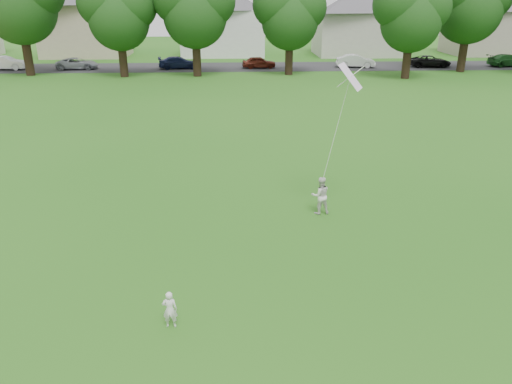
{
  "coord_description": "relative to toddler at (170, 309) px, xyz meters",
  "views": [
    {
      "loc": [
        1.01,
        -9.91,
        7.09
      ],
      "look_at": [
        1.58,
        2.0,
        2.3
      ],
      "focal_mm": 35.0,
      "sensor_mm": 36.0,
      "label": 1
    }
  ],
  "objects": [
    {
      "name": "ground",
      "position": [
        0.48,
        0.42,
        -0.46
      ],
      "size": [
        160.0,
        160.0,
        0.0
      ],
      "primitive_type": "plane",
      "color": "#205A14",
      "rests_on": "ground"
    },
    {
      "name": "street",
      "position": [
        0.48,
        42.42,
        -0.46
      ],
      "size": [
        90.0,
        7.0,
        0.01
      ],
      "primitive_type": "cube",
      "color": "#2D2D30",
      "rests_on": "ground"
    },
    {
      "name": "toddler",
      "position": [
        0.0,
        0.0,
        0.0
      ],
      "size": [
        0.34,
        0.22,
        0.92
      ],
      "primitive_type": "imported",
      "rotation": [
        0.0,
        0.0,
        3.14
      ],
      "color": "silver",
      "rests_on": "ground"
    },
    {
      "name": "older_boy",
      "position": [
        4.42,
        6.08,
        0.2
      ],
      "size": [
        0.7,
        0.58,
        1.32
      ],
      "primitive_type": "imported",
      "rotation": [
        0.0,
        0.0,
        3.26
      ],
      "color": "silver",
      "rests_on": "ground"
    },
    {
      "name": "kite",
      "position": [
        4.81,
        6.12,
        2.33
      ],
      "size": [
        1.03,
        1.2,
        4.11
      ],
      "color": "white",
      "rests_on": "ground"
    },
    {
      "name": "tree_row",
      "position": [
        0.88,
        36.92,
        5.63
      ],
      "size": [
        79.74,
        9.24,
        10.37
      ],
      "color": "black",
      "rests_on": "ground"
    },
    {
      "name": "parked_cars",
      "position": [
        5.12,
        41.42,
        0.14
      ],
      "size": [
        69.63,
        2.14,
        1.29
      ],
      "color": "black",
      "rests_on": "ground"
    },
    {
      "name": "house_row",
      "position": [
        -0.83,
        52.42,
        4.57
      ],
      "size": [
        77.43,
        14.2,
        10.53
      ],
      "color": "silver",
      "rests_on": "ground"
    }
  ]
}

